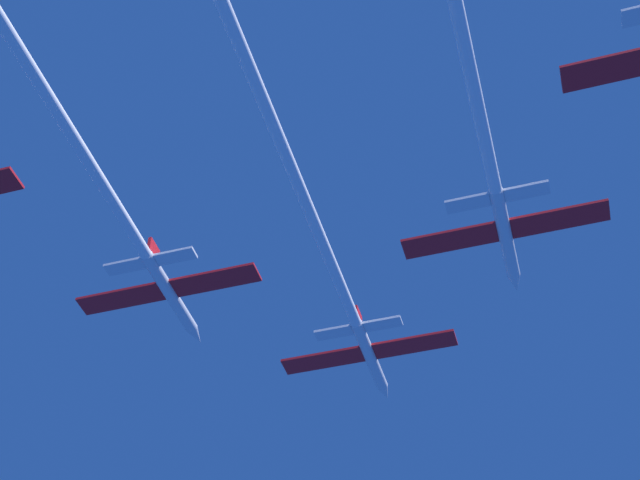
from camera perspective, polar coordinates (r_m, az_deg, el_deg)
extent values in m
cylinder|color=white|center=(80.67, 3.03, -7.00)|extent=(1.01, 9.20, 1.01)
cone|color=white|center=(85.12, 3.96, -9.18)|extent=(0.99, 2.02, 0.99)
ellipsoid|color=black|center=(82.51, 3.36, -7.58)|extent=(0.71, 1.84, 0.51)
cube|color=red|center=(81.10, 0.18, -7.30)|extent=(6.99, 2.02, 0.22)
cube|color=red|center=(79.71, 5.75, -6.30)|extent=(6.99, 2.02, 0.22)
cube|color=red|center=(78.61, 2.34, -4.74)|extent=(0.26, 1.66, 1.47)
cube|color=white|center=(78.09, 0.85, -5.63)|extent=(3.15, 1.21, 0.22)
cube|color=white|center=(77.34, 3.83, -5.09)|extent=(3.15, 1.21, 0.22)
cylinder|color=white|center=(65.47, -1.50, 3.77)|extent=(0.91, 33.22, 0.91)
cylinder|color=white|center=(75.35, -9.08, -3.20)|extent=(1.01, 9.20, 1.01)
cone|color=white|center=(79.24, -7.50, -5.76)|extent=(0.99, 2.02, 0.99)
ellipsoid|color=black|center=(77.00, -8.46, -3.91)|extent=(0.71, 1.84, 0.51)
cube|color=red|center=(76.58, -11.96, -3.50)|extent=(6.99, 2.02, 0.22)
cube|color=red|center=(73.68, -6.36, -2.43)|extent=(6.99, 2.02, 0.22)
cube|color=red|center=(73.75, -10.07, -0.67)|extent=(0.26, 1.66, 1.47)
cube|color=white|center=(73.60, -11.72, -1.58)|extent=(3.15, 1.21, 0.22)
cube|color=white|center=(72.05, -8.74, -0.97)|extent=(3.15, 1.21, 0.22)
cylinder|color=white|center=(63.15, -16.51, 8.90)|extent=(0.91, 32.70, 0.91)
cylinder|color=white|center=(69.96, 11.14, 0.35)|extent=(1.01, 9.20, 1.01)
cone|color=white|center=(74.14, 11.76, -2.56)|extent=(0.99, 2.02, 0.99)
ellipsoid|color=black|center=(71.73, 11.33, -0.49)|extent=(0.71, 1.84, 0.51)
cube|color=red|center=(69.78, 7.87, -0.04)|extent=(6.99, 2.02, 0.22)
cube|color=red|center=(69.70, 14.32, 1.24)|extent=(6.99, 2.02, 0.22)
cube|color=red|center=(68.22, 10.57, 3.17)|extent=(0.26, 1.66, 1.47)
cube|color=white|center=(67.25, 8.94, 2.22)|extent=(3.15, 1.21, 0.22)
cube|color=white|center=(67.21, 12.42, 2.91)|extent=(3.15, 1.21, 0.22)
cube|color=red|center=(61.10, 17.66, 9.96)|extent=(6.99, 2.02, 0.22)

